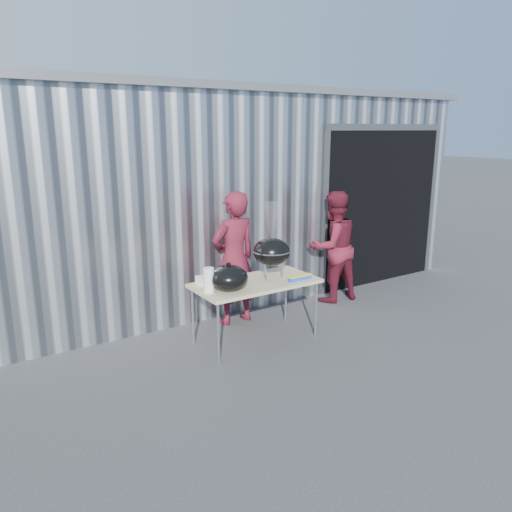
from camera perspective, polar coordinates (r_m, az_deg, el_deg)
ground at (r=5.55m, az=2.56°, el=-12.69°), size 80.00×80.00×0.00m
building at (r=9.46m, az=-9.24°, el=8.16°), size 8.20×6.20×3.10m
folding_table at (r=5.98m, az=-0.04°, el=-3.30°), size 1.50×0.75×0.75m
kettle_grill at (r=5.97m, az=1.77°, el=1.20°), size 0.45×0.45×0.94m
grill_lid at (r=5.63m, az=-3.14°, el=-2.50°), size 0.44×0.44×0.32m
paper_towels at (r=5.57m, az=-5.41°, el=-2.77°), size 0.12×0.12×0.28m
white_tub at (r=5.88m, az=-5.78°, el=-2.76°), size 0.20×0.15×0.10m
foil_box at (r=6.03m, az=5.05°, el=-2.50°), size 0.32×0.05×0.06m
person_cook at (r=6.52m, az=-2.52°, el=-0.27°), size 0.67×0.46×1.76m
person_bystander at (r=7.48m, az=8.78°, el=1.05°), size 0.85×0.69×1.65m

